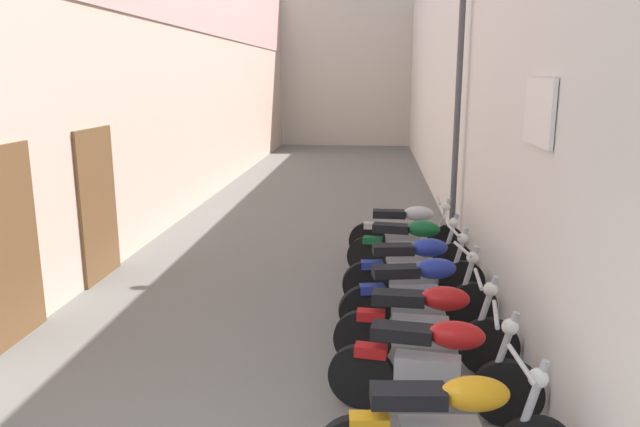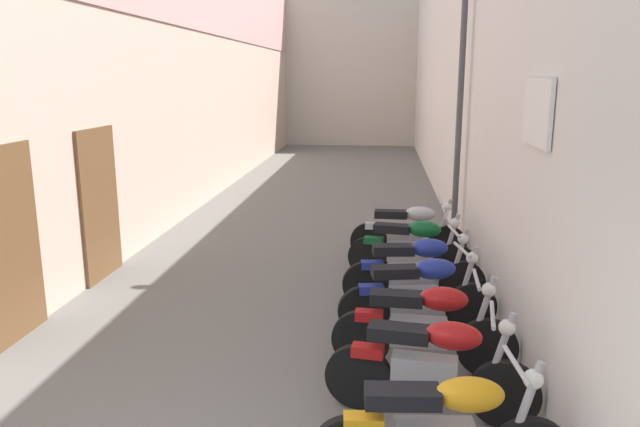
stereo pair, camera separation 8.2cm
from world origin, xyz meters
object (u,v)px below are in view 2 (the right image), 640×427
motorcycle_sixth (411,247)px  street_lamp (456,73)px  motorcycle_second (431,364)px  motorcycle_third (425,325)px  motorcycle_fourth (419,293)px  motorcycle_fifth (415,269)px  motorcycle_seventh (409,230)px

motorcycle_sixth → street_lamp: (0.71, 1.63, 2.46)m
motorcycle_second → motorcycle_sixth: 3.66m
motorcycle_second → motorcycle_third: size_ratio=1.00×
motorcycle_fourth → street_lamp: size_ratio=0.36×
motorcycle_third → motorcycle_fifth: size_ratio=1.00×
motorcycle_second → motorcycle_seventh: (0.00, 4.63, 0.00)m
motorcycle_seventh → street_lamp: street_lamp is taller
motorcycle_third → motorcycle_seventh: size_ratio=1.00×
motorcycle_third → motorcycle_sixth: (-0.00, 2.80, 0.00)m
motorcycle_second → motorcycle_seventh: bearing=90.0°
motorcycle_third → motorcycle_fourth: (-0.00, 0.91, 0.00)m
motorcycle_fourth → motorcycle_fifth: bearing=90.0°
motorcycle_third → motorcycle_seventh: (0.00, 3.77, 0.00)m
motorcycle_third → motorcycle_fifth: 1.78m
motorcycle_seventh → motorcycle_third: bearing=-90.0°
motorcycle_fourth → motorcycle_seventh: (0.00, 2.87, 0.00)m
motorcycle_second → street_lamp: size_ratio=0.36×
motorcycle_second → motorcycle_fifth: (0.00, 2.63, 0.00)m
motorcycle_second → motorcycle_third: (0.00, 0.85, 0.00)m
motorcycle_fifth → motorcycle_seventh: (0.00, 2.00, 0.00)m
motorcycle_second → motorcycle_sixth: bearing=90.0°
motorcycle_fourth → motorcycle_seventh: size_ratio=0.99×
motorcycle_third → motorcycle_seventh: 3.77m
motorcycle_third → motorcycle_fifth: (-0.00, 1.78, 0.00)m
motorcycle_second → motorcycle_fifth: size_ratio=1.00×
motorcycle_second → motorcycle_fourth: same height
motorcycle_third → motorcycle_seventh: bearing=90.0°
motorcycle_fifth → motorcycle_sixth: (-0.00, 1.03, 0.00)m
motorcycle_fourth → street_lamp: 4.36m
motorcycle_third → street_lamp: 5.12m
street_lamp → motorcycle_sixth: bearing=-113.4°
motorcycle_fifth → motorcycle_sixth: same height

